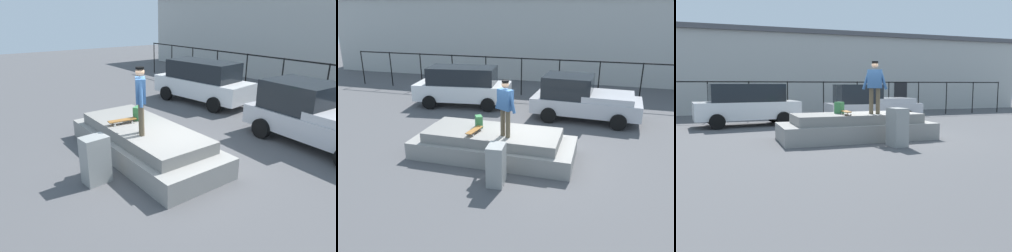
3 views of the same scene
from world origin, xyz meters
TOP-DOWN VIEW (x-y plane):
  - ground_plane at (0.00, 0.00)m, footprint 60.00×60.00m
  - concrete_ledge at (-1.00, -0.24)m, footprint 5.14×2.12m
  - skateboarder at (-0.49, -0.60)m, footprint 0.77×0.49m
  - skateboard at (-1.48, -0.62)m, footprint 0.31×0.82m
  - backpack at (-1.54, -0.06)m, footprint 0.32×0.34m
  - car_white_hatchback_near at (-4.24, 4.96)m, footprint 4.69×2.44m
  - car_silver_pickup_mid at (1.42, 4.40)m, footprint 4.53×2.31m
  - utility_box at (-0.34, -1.96)m, footprint 0.49×0.63m
  - fence_row at (-0.00, 7.61)m, footprint 24.06×0.06m
  - warehouse_building at (0.00, 15.22)m, footprint 34.23×8.23m

SIDE VIEW (x-z plane):
  - ground_plane at x=0.00m, z-range 0.00..0.00m
  - concrete_ledge at x=-1.00m, z-range -0.04..0.83m
  - utility_box at x=-0.34m, z-range 0.00..1.14m
  - car_silver_pickup_mid at x=1.42m, z-range -0.01..1.82m
  - skateboard at x=-1.48m, z-range 0.91..1.03m
  - car_white_hatchback_near at x=-4.24m, z-range 0.04..1.91m
  - backpack at x=-1.54m, z-range 0.86..1.25m
  - fence_row at x=0.00m, z-range 0.37..2.38m
  - skateboarder at x=-0.49m, z-range 1.01..2.72m
  - warehouse_building at x=0.00m, z-range 0.01..5.41m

